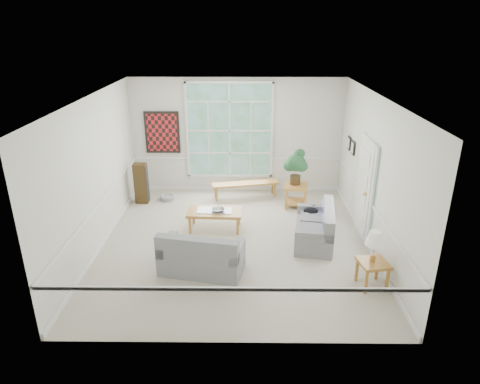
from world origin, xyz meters
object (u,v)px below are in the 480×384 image
coffee_table (215,220)px  loveseat_front (202,251)px  end_table (296,196)px  side_table (372,274)px  loveseat_right (314,224)px

coffee_table → loveseat_front: bearing=-91.7°
loveseat_front → coffee_table: 1.72m
coffee_table → end_table: size_ratio=2.10×
coffee_table → end_table: end_table is taller
coffee_table → side_table: bearing=-34.7°
side_table → coffee_table: bearing=142.8°
loveseat_front → side_table: (2.99, -0.47, -0.16)m
loveseat_front → end_table: loveseat_front is taller
loveseat_right → end_table: size_ratio=2.56×
loveseat_right → coffee_table: loveseat_right is taller
loveseat_front → side_table: bearing=2.0°
loveseat_right → loveseat_front: (-2.23, -1.14, 0.01)m
loveseat_front → side_table: 3.03m
loveseat_right → loveseat_front: size_ratio=0.97×
end_table → side_table: size_ratio=1.17×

